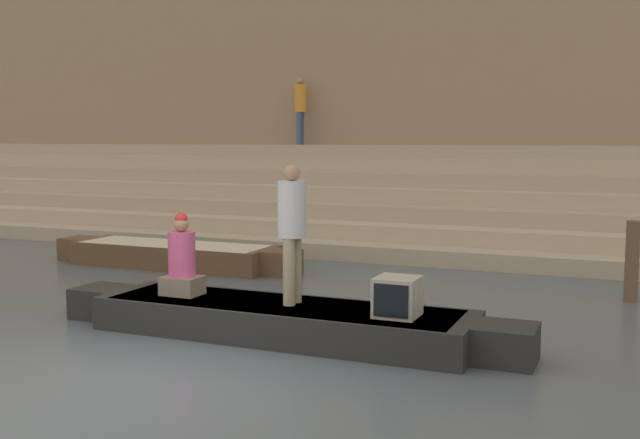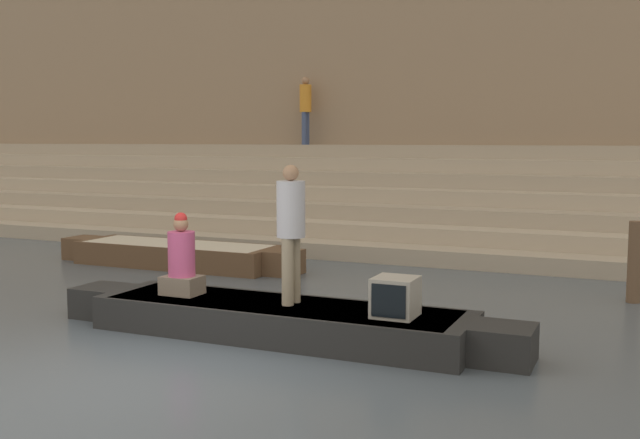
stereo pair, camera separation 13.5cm
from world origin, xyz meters
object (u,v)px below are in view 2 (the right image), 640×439
object	(u,v)px
person_rowing	(182,262)
person_on_steps	(306,105)
moored_boat_shore	(177,254)
mooring_post	(635,262)
tv_set	(395,297)
rowboat_main	(280,319)
person_standing	(291,224)

from	to	relation	value
person_rowing	person_on_steps	world-z (taller)	person_on_steps
moored_boat_shore	mooring_post	distance (m)	7.92
moored_boat_shore	person_on_steps	world-z (taller)	person_on_steps
tv_set	mooring_post	distance (m)	4.54
mooring_post	rowboat_main	bearing A→B (deg)	-135.47
person_rowing	mooring_post	xyz separation A→B (m)	(5.24, 3.80, -0.23)
tv_set	mooring_post	size ratio (longest dim) A/B	0.41
rowboat_main	person_standing	bearing A→B (deg)	26.99
rowboat_main	mooring_post	distance (m)	5.42
mooring_post	person_on_steps	size ratio (longest dim) A/B	0.67
mooring_post	person_on_steps	world-z (taller)	person_on_steps
person_rowing	tv_set	distance (m)	2.87
person_standing	person_on_steps	distance (m)	11.38
person_on_steps	tv_set	bearing A→B (deg)	-51.30
tv_set	moored_boat_shore	size ratio (longest dim) A/B	0.10
person_rowing	tv_set	size ratio (longest dim) A/B	2.17
person_standing	moored_boat_shore	distance (m)	5.69
moored_boat_shore	person_on_steps	xyz separation A→B (m)	(-0.39, 6.56, 3.04)
rowboat_main	mooring_post	world-z (taller)	mooring_post
person_standing	mooring_post	xyz separation A→B (m)	(3.73, 3.73, -0.77)
person_standing	rowboat_main	bearing A→B (deg)	-138.08
rowboat_main	mooring_post	size ratio (longest dim) A/B	5.01
person_standing	tv_set	size ratio (longest dim) A/B	3.45
rowboat_main	person_standing	size ratio (longest dim) A/B	3.58
person_standing	moored_boat_shore	world-z (taller)	person_standing
tv_set	person_on_steps	size ratio (longest dim) A/B	0.27
person_rowing	moored_boat_shore	distance (m)	4.65
person_on_steps	moored_boat_shore	bearing A→B (deg)	-77.62
rowboat_main	person_standing	distance (m)	1.16
person_standing	tv_set	distance (m)	1.54
person_standing	mooring_post	world-z (taller)	person_standing
tv_set	moored_boat_shore	bearing A→B (deg)	149.98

